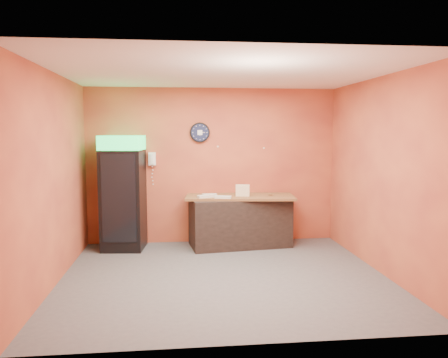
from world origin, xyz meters
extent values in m
plane|color=#47474C|center=(0.00, 0.00, 0.00)|extent=(4.50, 4.50, 0.00)
cube|color=#D1663A|center=(0.00, 2.00, 1.40)|extent=(4.50, 0.02, 2.80)
cube|color=#D1663A|center=(-2.25, 0.00, 1.40)|extent=(0.02, 4.00, 2.80)
cube|color=#D1663A|center=(2.25, 0.00, 1.40)|extent=(0.02, 4.00, 2.80)
cube|color=white|center=(0.00, 0.00, 2.80)|extent=(4.50, 4.00, 0.02)
cube|color=black|center=(-1.56, 1.65, 0.85)|extent=(0.75, 0.75, 1.71)
cube|color=#1BEB5C|center=(-1.56, 1.65, 1.83)|extent=(0.75, 0.75, 0.24)
cube|color=black|center=(-1.53, 1.31, 0.93)|extent=(0.57, 0.08, 1.46)
cube|color=black|center=(0.45, 1.62, 0.43)|extent=(1.80, 0.97, 0.86)
cylinder|color=black|center=(-0.23, 1.98, 2.00)|extent=(0.36, 0.05, 0.36)
cylinder|color=#0F1433|center=(-0.23, 1.95, 2.00)|extent=(0.31, 0.01, 0.31)
cube|color=white|center=(-0.23, 1.94, 2.00)|extent=(0.09, 0.00, 0.09)
cube|color=white|center=(-1.08, 1.96, 1.54)|extent=(0.13, 0.07, 0.23)
cube|color=white|center=(-1.08, 1.91, 1.54)|extent=(0.05, 0.04, 0.19)
cube|color=brown|center=(0.45, 1.62, 0.88)|extent=(1.96, 0.98, 0.04)
cube|color=#F6E7BF|center=(0.49, 1.54, 0.92)|extent=(0.25, 0.12, 0.05)
cube|color=#F6E7BF|center=(0.49, 1.54, 0.97)|extent=(0.25, 0.12, 0.05)
cube|color=#F6E7BF|center=(0.49, 1.54, 1.03)|extent=(0.25, 0.12, 0.05)
cube|color=#F6E7BF|center=(0.49, 1.54, 1.08)|extent=(0.25, 0.12, 0.05)
cube|color=beige|center=(-0.15, 1.45, 0.92)|extent=(0.32, 0.22, 0.04)
cube|color=beige|center=(0.13, 1.34, 0.92)|extent=(0.29, 0.18, 0.04)
cube|color=beige|center=(-0.08, 1.65, 0.92)|extent=(0.26, 0.13, 0.04)
cylinder|color=silver|center=(0.57, 1.70, 0.93)|extent=(0.06, 0.06, 0.06)
camera|label=1|loc=(-0.64, -5.90, 2.01)|focal=35.00mm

